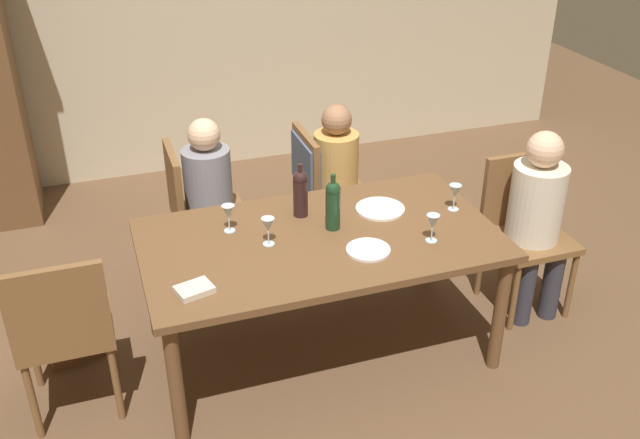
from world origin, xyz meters
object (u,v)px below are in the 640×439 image
at_px(chair_right_end, 524,222).
at_px(wine_bottle_tall_green, 300,192).
at_px(chair_far_left, 196,208).
at_px(wine_glass_far, 268,226).
at_px(dinner_plate_host, 368,250).
at_px(chair_far_right, 318,180).
at_px(wine_glass_centre, 228,213).
at_px(wine_glass_near_right, 455,192).
at_px(wine_bottle_dark_red, 333,204).
at_px(chair_left_end, 63,327).
at_px(dinner_plate_guest_left, 380,209).
at_px(dining_table, 320,249).
at_px(wine_glass_near_left, 433,223).
at_px(person_man_guest, 538,212).
at_px(handbag, 75,342).
at_px(person_woman_host, 213,190).
at_px(person_man_bearded, 340,172).

relative_size(chair_right_end, wine_bottle_tall_green, 3.05).
distance_m(chair_far_left, wine_glass_far, 0.95).
bearing_deg(dinner_plate_host, chair_far_right, 84.46).
distance_m(chair_right_end, wine_glass_centre, 1.75).
bearing_deg(wine_glass_near_right, wine_bottle_dark_red, 178.28).
bearing_deg(chair_left_end, dinner_plate_guest_left, 8.50).
bearing_deg(dining_table, chair_far_right, 72.09).
bearing_deg(wine_glass_near_left, dinner_plate_host, 178.12).
bearing_deg(wine_bottle_tall_green, person_man_guest, -11.94).
bearing_deg(wine_glass_near_right, chair_far_right, 120.62).
distance_m(dinner_plate_host, handbag, 1.69).
height_order(chair_left_end, person_man_guest, person_man_guest).
distance_m(chair_left_end, person_woman_host, 1.33).
height_order(dining_table, wine_glass_centre, wine_glass_centre).
bearing_deg(chair_far_right, chair_far_left, -90.00).
height_order(person_man_bearded, person_man_guest, person_man_guest).
xyz_separation_m(chair_left_end, wine_bottle_dark_red, (1.38, 0.15, 0.34)).
bearing_deg(wine_glass_far, person_man_bearded, 51.17).
bearing_deg(handbag, dining_table, -15.16).
xyz_separation_m(person_man_guest, handbag, (-2.58, 0.38, -0.55)).
distance_m(chair_far_left, chair_left_end, 1.26).
bearing_deg(wine_bottle_dark_red, handbag, 168.28).
bearing_deg(wine_glass_far, wine_glass_near_right, 1.68).
bearing_deg(chair_far_right, handbag, -71.22).
bearing_deg(person_woman_host, chair_left_end, -42.97).
bearing_deg(wine_bottle_tall_green, person_woman_host, 119.63).
bearing_deg(wine_glass_near_left, chair_left_end, 175.71).
distance_m(chair_far_right, dinner_plate_host, 1.11).
height_order(chair_left_end, wine_bottle_dark_red, wine_bottle_dark_red).
relative_size(wine_glass_far, dinner_plate_guest_left, 0.55).
xyz_separation_m(chair_far_right, chair_left_end, (-1.58, -0.97, -0.06)).
relative_size(wine_bottle_dark_red, wine_glass_far, 2.07).
height_order(wine_bottle_tall_green, dinner_plate_host, wine_bottle_tall_green).
bearing_deg(wine_glass_far, chair_far_left, 104.63).
xyz_separation_m(chair_far_right, handbag, (-1.58, -0.54, -0.48)).
bearing_deg(handbag, wine_glass_near_left, -17.55).
relative_size(wine_glass_near_left, handbag, 0.53).
xyz_separation_m(dinner_plate_host, handbag, (-1.47, 0.56, -0.62)).
relative_size(chair_left_end, wine_glass_far, 6.17).
bearing_deg(dining_table, person_woman_host, 113.46).
xyz_separation_m(chair_far_left, person_man_bearded, (0.93, -0.00, 0.10)).
bearing_deg(dinner_plate_guest_left, chair_far_left, 141.40).
height_order(dining_table, chair_right_end, chair_right_end).
xyz_separation_m(dining_table, wine_glass_far, (-0.27, 0.01, 0.18)).
xyz_separation_m(dining_table, wine_glass_near_left, (0.52, -0.22, 0.18)).
xyz_separation_m(person_man_guest, wine_glass_near_right, (-0.51, 0.07, 0.18)).
bearing_deg(person_man_bearded, wine_glass_centre, -51.71).
relative_size(wine_glass_near_right, handbag, 0.53).
bearing_deg(wine_glass_far, chair_far_right, 57.61).
relative_size(dining_table, handbag, 6.51).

